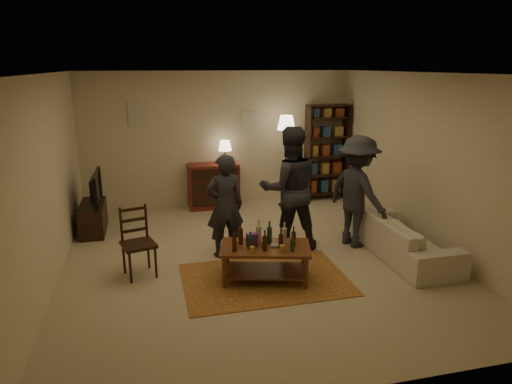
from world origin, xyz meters
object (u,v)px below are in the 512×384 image
object	(u,v)px
dresser	(214,185)
bookshelf	(327,151)
floor_lamp	(286,129)
coffee_table	(265,251)
person_by_sofa	(357,192)
dining_chair	(137,239)
person_left	(225,206)
sofa	(402,237)
person_right	(289,189)
tv_stand	(93,211)

from	to	relation	value
dresser	bookshelf	size ratio (longest dim) A/B	0.67
dresser	floor_lamp	xyz separation A→B (m)	(1.44, -0.22, 1.10)
coffee_table	person_by_sofa	distance (m)	1.99
dining_chair	person_left	size ratio (longest dim) A/B	0.62
floor_lamp	coffee_table	bearing A→B (deg)	-111.81
dresser	sofa	bearing A→B (deg)	-52.46
person_left	person_right	size ratio (longest dim) A/B	0.81
sofa	person_left	distance (m)	2.72
floor_lamp	sofa	world-z (taller)	floor_lamp
tv_stand	sofa	bearing A→B (deg)	-25.34
person_by_sofa	person_right	bearing A→B (deg)	63.24
tv_stand	person_by_sofa	world-z (taller)	person_by_sofa
dining_chair	person_left	xyz separation A→B (m)	(1.28, 0.35, 0.27)
dresser	floor_lamp	distance (m)	1.82
sofa	dresser	bearing A→B (deg)	37.54
sofa	person_right	xyz separation A→B (m)	(-1.57, 0.72, 0.66)
floor_lamp	dining_chair	bearing A→B (deg)	-138.47
dining_chair	sofa	bearing A→B (deg)	-19.87
dresser	person_by_sofa	distance (m)	3.20
bookshelf	person_by_sofa	size ratio (longest dim) A/B	1.14
coffee_table	bookshelf	distance (m)	4.20
dining_chair	sofa	world-z (taller)	dining_chair
bookshelf	floor_lamp	distance (m)	1.17
sofa	person_by_sofa	size ratio (longest dim) A/B	1.18
coffee_table	bookshelf	xyz separation A→B (m)	(2.27, 3.48, 0.61)
tv_stand	coffee_table	bearing A→B (deg)	-45.93
tv_stand	sofa	distance (m)	5.14
floor_lamp	bookshelf	bearing A→B (deg)	16.11
person_by_sofa	dresser	bearing A→B (deg)	17.88
dining_chair	floor_lamp	world-z (taller)	floor_lamp
dresser	person_left	bearing A→B (deg)	-94.79
tv_stand	dresser	xyz separation A→B (m)	(2.25, 0.91, 0.09)
sofa	person_right	world-z (taller)	person_right
bookshelf	tv_stand	bearing A→B (deg)	-168.20
dresser	person_by_sofa	size ratio (longest dim) A/B	0.77
floor_lamp	person_right	size ratio (longest dim) A/B	0.96
person_left	sofa	bearing A→B (deg)	162.47
sofa	person_by_sofa	xyz separation A→B (m)	(-0.50, 0.57, 0.58)
coffee_table	bookshelf	world-z (taller)	bookshelf
dining_chair	tv_stand	world-z (taller)	tv_stand
floor_lamp	sofa	size ratio (longest dim) A/B	0.89
bookshelf	person_by_sofa	bearing A→B (deg)	-101.82
dresser	person_by_sofa	xyz separation A→B (m)	(1.89, -2.54, 0.41)
coffee_table	floor_lamp	xyz separation A→B (m)	(1.28, 3.19, 1.15)
coffee_table	person_left	distance (m)	1.08
bookshelf	dining_chair	bearing A→B (deg)	-143.73
dining_chair	floor_lamp	size ratio (longest dim) A/B	0.53
floor_lamp	person_right	bearing A→B (deg)	-105.92
dining_chair	floor_lamp	distance (m)	4.05
dresser	person_left	size ratio (longest dim) A/B	0.86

